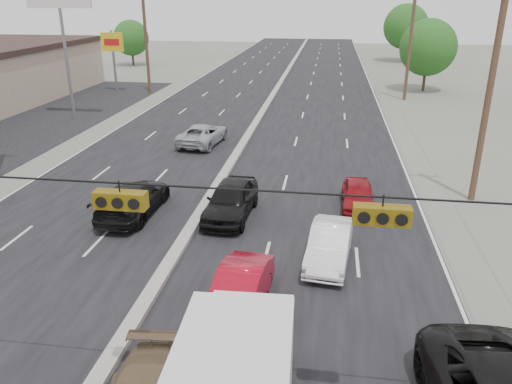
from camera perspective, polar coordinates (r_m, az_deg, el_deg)
road_surface at (r=39.98m, az=0.28°, el=8.29°), size 20.00×160.00×0.02m
center_median at (r=39.96m, az=0.28°, el=8.42°), size 0.50×160.00×0.20m
parking_lot at (r=41.37m, az=-24.98°, el=6.72°), size 10.00×42.00×0.02m
utility_pole_left_c at (r=51.90m, az=-12.46°, el=16.58°), size 1.60×0.30×10.00m
utility_pole_right_b at (r=24.91m, az=25.09°, el=10.16°), size 1.60×0.30×10.00m
utility_pole_right_c at (r=49.22m, az=17.21°, el=15.90°), size 1.60×0.30×10.00m
traffic_signals at (r=10.13m, az=-15.76°, el=-0.62°), size 25.00×0.30×0.54m
pole_sign_billboard at (r=41.62m, az=-21.64°, el=19.73°), size 5.00×0.25×11.00m
pole_sign_far at (r=53.27m, az=-16.07°, el=15.62°), size 2.20×0.25×6.00m
tree_left_far at (r=74.02m, az=-14.08°, el=16.72°), size 4.80×4.80×6.12m
tree_right_mid at (r=54.60m, az=19.07°, el=15.35°), size 5.60×5.60×7.14m
tree_right_far at (r=79.36m, az=16.75°, el=17.65°), size 6.40×6.40×8.16m
red_sedan at (r=15.70m, az=-1.97°, el=-11.28°), size 1.80×4.18×1.34m
queue_car_a at (r=21.97m, az=-2.90°, el=-0.93°), size 2.09×4.71×1.57m
queue_car_b at (r=18.55m, az=8.41°, el=-5.99°), size 1.84×4.20×1.34m
queue_car_e at (r=23.35m, az=11.58°, el=-0.40°), size 1.48×3.65×1.24m
oncoming_near at (r=22.87m, az=-13.86°, el=-0.78°), size 2.16×5.08×1.46m
oncoming_far at (r=33.14m, az=-6.09°, el=6.56°), size 2.82×5.09×1.35m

